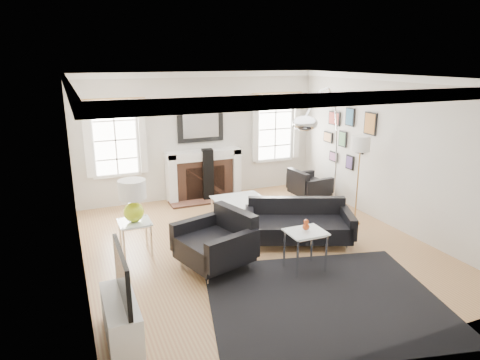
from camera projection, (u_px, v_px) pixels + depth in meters
name	position (u px, v px, depth m)	size (l,w,h in m)	color
floor	(256.00, 246.00, 7.29)	(6.00, 6.00, 0.00)	#9C6641
back_wall	(200.00, 136.00, 9.57)	(5.50, 0.04, 2.80)	beige
front_wall	(383.00, 234.00, 4.24)	(5.50, 0.04, 2.80)	beige
left_wall	(75.00, 185.00, 5.88)	(0.04, 6.00, 2.80)	beige
right_wall	(391.00, 152.00, 7.93)	(0.04, 6.00, 2.80)	beige
ceiling	(257.00, 77.00, 6.52)	(5.50, 6.00, 0.02)	white
crown_molding	(257.00, 81.00, 6.54)	(5.50, 6.00, 0.12)	white
fireplace	(204.00, 175.00, 9.62)	(1.70, 0.69, 1.11)	white
mantel_mirror	(201.00, 125.00, 9.46)	(1.05, 0.07, 0.75)	black
window_left	(115.00, 140.00, 8.82)	(1.24, 0.15, 1.62)	white
window_right	(275.00, 129.00, 10.19)	(1.24, 0.15, 1.62)	white
gallery_wall	(347.00, 134.00, 9.03)	(0.04, 1.73, 1.29)	black
tv_unit	(121.00, 313.00, 4.79)	(0.35, 1.00, 1.09)	white
area_rug	(325.00, 300.00, 5.64)	(3.01, 2.51, 0.01)	black
sofa	(298.00, 224.00, 7.38)	(1.98, 1.45, 0.59)	black
armchair_left	(218.00, 242.00, 6.46)	(1.19, 1.27, 0.71)	black
armchair_right	(308.00, 185.00, 9.65)	(0.81, 0.89, 0.56)	black
coffee_table	(241.00, 202.00, 8.27)	(0.98, 0.98, 0.44)	silver
side_table_left	(135.00, 228.00, 6.88)	(0.51, 0.51, 0.56)	silver
nesting_table	(305.00, 239.00, 6.33)	(0.56, 0.47, 0.62)	silver
gourd_lamp	(133.00, 198.00, 6.74)	(0.43, 0.43, 0.69)	#BCDA1B
orange_vase	(306.00, 225.00, 6.27)	(0.11, 0.11, 0.17)	#BA4217
arc_floor_lamp	(322.00, 154.00, 7.46)	(1.91, 1.77, 2.70)	white
stick_floor_lamp	(360.00, 148.00, 7.87)	(0.35, 0.35, 1.71)	#B6813F
speaker_tower	(208.00, 175.00, 9.50)	(0.23, 0.23, 1.16)	black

